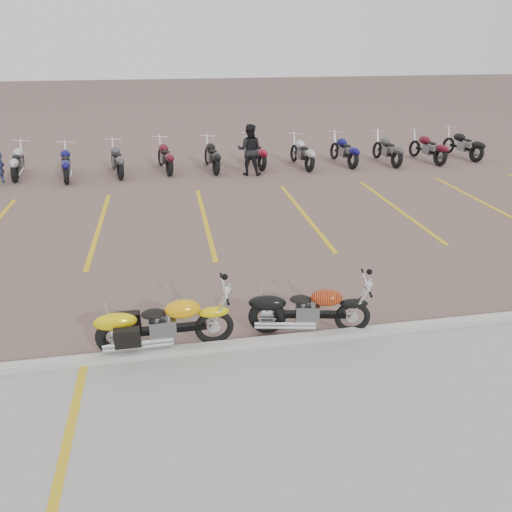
# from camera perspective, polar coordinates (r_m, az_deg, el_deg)

# --- Properties ---
(ground) EXTENTS (100.00, 100.00, 0.00)m
(ground) POSITION_cam_1_polar(r_m,az_deg,el_deg) (9.63, -3.82, -3.83)
(ground) COLOR brown
(ground) RESTS_ON ground
(concrete_apron) EXTENTS (60.00, 5.00, 0.01)m
(concrete_apron) POSITION_cam_1_polar(r_m,az_deg,el_deg) (6.06, 1.65, -23.79)
(concrete_apron) COLOR #9E9B93
(concrete_apron) RESTS_ON ground
(curb) EXTENTS (60.00, 0.18, 0.12)m
(curb) POSITION_cam_1_polar(r_m,az_deg,el_deg) (7.89, -2.10, -10.14)
(curb) COLOR #ADAAA3
(curb) RESTS_ON ground
(parking_stripes) EXTENTS (38.00, 5.50, 0.01)m
(parking_stripes) POSITION_cam_1_polar(r_m,az_deg,el_deg) (13.28, -5.85, 4.16)
(parking_stripes) COLOR gold
(parking_stripes) RESTS_ON ground
(apron_stripe) EXTENTS (0.12, 5.00, 0.00)m
(apron_stripe) POSITION_cam_1_polar(r_m,az_deg,el_deg) (6.15, -22.17, -25.02)
(apron_stripe) COLOR gold
(apron_stripe) RESTS_ON concrete_apron
(yellow_cruiser) EXTENTS (2.10, 0.31, 0.86)m
(yellow_cruiser) POSITION_cam_1_polar(r_m,az_deg,el_deg) (7.80, -10.67, -7.83)
(yellow_cruiser) COLOR black
(yellow_cruiser) RESTS_ON ground
(flame_cruiser) EXTENTS (1.96, 0.50, 0.81)m
(flame_cruiser) POSITION_cam_1_polar(r_m,az_deg,el_deg) (8.13, 5.79, -6.29)
(flame_cruiser) COLOR black
(flame_cruiser) RESTS_ON ground
(person_b) EXTENTS (1.00, 0.87, 1.73)m
(person_b) POSITION_cam_1_polar(r_m,az_deg,el_deg) (17.44, -0.75, 12.04)
(person_b) COLOR black
(person_b) RESTS_ON ground
(bg_bike_row) EXTENTS (20.77, 2.08, 1.10)m
(bg_bike_row) POSITION_cam_1_polar(r_m,az_deg,el_deg) (18.23, -5.21, 11.46)
(bg_bike_row) COLOR black
(bg_bike_row) RESTS_ON ground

